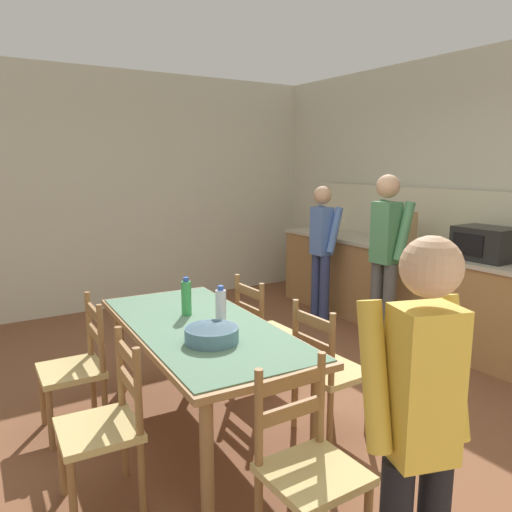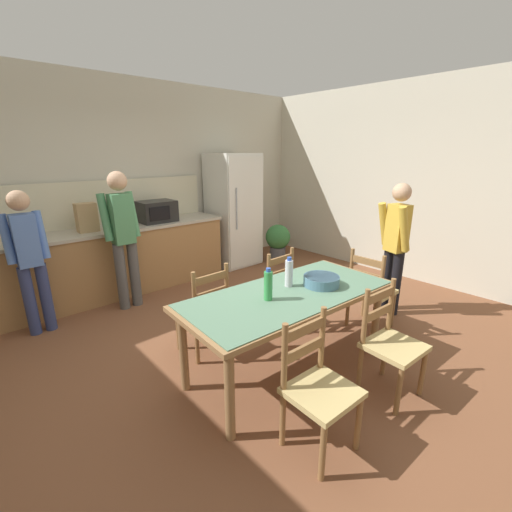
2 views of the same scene
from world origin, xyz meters
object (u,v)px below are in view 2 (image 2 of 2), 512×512
(chair_side_near_right, at_px, (390,343))
(person_by_table, at_px, (395,243))
(bottle_near_centre, at_px, (268,285))
(person_at_sink, at_px, (29,256))
(dining_table, at_px, (289,301))
(chair_side_near_left, at_px, (318,388))
(microwave, at_px, (157,211))
(person_at_counter, at_px, (123,234))
(chair_head_end, at_px, (370,291))
(paper_bag, at_px, (87,218))
(chair_side_far_left, at_px, (204,310))
(potted_plant, at_px, (278,240))
(chair_side_far_right, at_px, (271,289))
(refrigerator, at_px, (234,210))
(serving_bowl, at_px, (321,280))
(bottle_off_centre, at_px, (289,273))

(chair_side_near_right, distance_m, person_by_table, 1.64)
(bottle_near_centre, bearing_deg, person_at_sink, 119.14)
(dining_table, xyz_separation_m, chair_side_near_left, (-0.47, -0.70, -0.23))
(microwave, distance_m, bottle_near_centre, 2.80)
(microwave, relative_size, person_at_sink, 0.32)
(person_at_counter, bearing_deg, person_at_sink, 88.88)
(chair_head_end, xyz_separation_m, chair_side_near_right, (-0.86, -0.67, 0.00))
(microwave, distance_m, paper_bag, 0.95)
(dining_table, relative_size, chair_side_far_left, 2.14)
(potted_plant, bearing_deg, bottle_near_centre, -136.95)
(chair_side_near_right, xyz_separation_m, person_at_counter, (-0.90, 3.00, 0.51))
(paper_bag, relative_size, chair_head_end, 0.40)
(chair_side_far_left, bearing_deg, person_by_table, 159.95)
(chair_side_far_right, bearing_deg, person_at_counter, -59.31)
(refrigerator, height_order, dining_table, refrigerator)
(serving_bowl, bearing_deg, paper_bag, 110.84)
(bottle_near_centre, height_order, person_at_sink, person_at_sink)
(microwave, height_order, dining_table, microwave)
(chair_side_near_left, bearing_deg, serving_bowl, 39.80)
(paper_bag, xyz_separation_m, chair_side_far_left, (0.37, -2.02, -0.67))
(paper_bag, bearing_deg, chair_side_far_left, -79.57)
(chair_side_near_left, bearing_deg, potted_plant, 50.47)
(person_at_counter, bearing_deg, chair_head_end, -142.98)
(person_at_counter, bearing_deg, chair_side_far_left, -175.03)
(serving_bowl, xyz_separation_m, person_at_counter, (-0.84, 2.34, 0.14))
(chair_side_far_left, distance_m, chair_head_end, 1.82)
(microwave, xyz_separation_m, person_at_counter, (-0.71, -0.52, -0.13))
(bottle_near_centre, distance_m, chair_side_near_right, 1.08)
(potted_plant, bearing_deg, person_at_sink, -179.21)
(refrigerator, height_order, chair_side_near_left, refrigerator)
(bottle_off_centre, distance_m, chair_side_far_left, 0.92)
(chair_side_far_left, height_order, chair_side_near_right, same)
(dining_table, xyz_separation_m, bottle_off_centre, (0.10, 0.10, 0.21))
(bottle_off_centre, bearing_deg, paper_bag, 107.83)
(chair_side_near_left, relative_size, person_at_counter, 0.54)
(chair_side_far_right, height_order, chair_side_near_left, same)
(dining_table, height_order, chair_side_far_left, chair_side_far_left)
(chair_side_near_right, height_order, person_at_sink, person_at_sink)
(person_at_counter, distance_m, potted_plant, 2.81)
(serving_bowl, xyz_separation_m, chair_side_far_right, (0.14, 0.78, -0.36))
(chair_side_far_left, distance_m, chair_side_near_left, 1.44)
(chair_side_near_left, height_order, potted_plant, chair_side_near_left)
(bottle_near_centre, distance_m, chair_side_near_left, 0.87)
(microwave, bearing_deg, bottle_off_centre, -91.99)
(dining_table, distance_m, chair_side_near_left, 0.87)
(bottle_near_centre, distance_m, serving_bowl, 0.58)
(chair_side_near_right, bearing_deg, refrigerator, 74.61)
(chair_head_end, bearing_deg, potted_plant, -23.07)
(chair_side_far_right, height_order, chair_side_far_left, same)
(bottle_off_centre, bearing_deg, person_by_table, -4.28)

